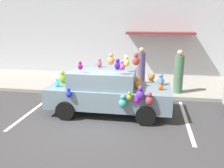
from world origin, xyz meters
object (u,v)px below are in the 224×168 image
(teddy_bear_on_sidewalk, at_px, (151,83))
(pedestrian_walking_past, at_px, (179,73))
(plush_covered_car, at_px, (108,91))
(pedestrian_near_shopfront, at_px, (141,71))

(teddy_bear_on_sidewalk, height_order, pedestrian_walking_past, pedestrian_walking_past)
(teddy_bear_on_sidewalk, xyz_separation_m, pedestrian_walking_past, (1.17, 0.01, 0.48))
(plush_covered_car, xyz_separation_m, pedestrian_near_shopfront, (1.03, 2.53, 0.25))
(teddy_bear_on_sidewalk, bearing_deg, pedestrian_near_shopfront, 164.52)
(teddy_bear_on_sidewalk, distance_m, pedestrian_walking_past, 1.26)
(plush_covered_car, distance_m, pedestrian_walking_past, 3.59)
(plush_covered_car, xyz_separation_m, pedestrian_walking_past, (2.65, 2.42, 0.21))
(plush_covered_car, height_order, pedestrian_walking_past, plush_covered_car)
(pedestrian_walking_past, bearing_deg, teddy_bear_on_sidewalk, -179.29)
(pedestrian_near_shopfront, relative_size, pedestrian_walking_past, 1.03)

